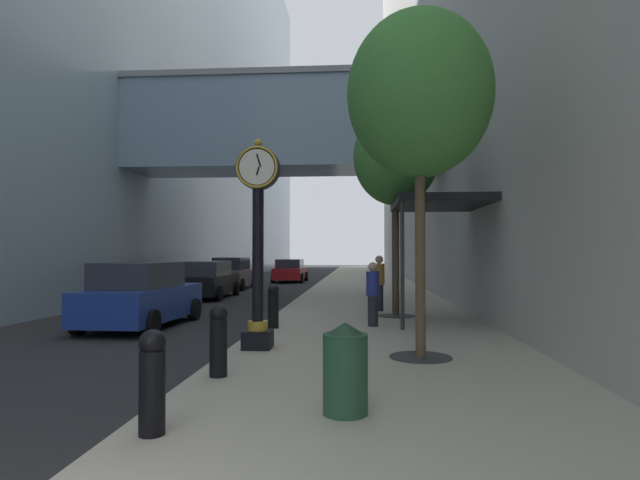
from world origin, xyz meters
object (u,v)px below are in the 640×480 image
at_px(car_red_near, 290,271).
at_px(bollard_second, 218,339).
at_px(bollard_nearest, 152,379).
at_px(trash_bin, 345,367).
at_px(bollard_fourth, 273,305).
at_px(street_tree_mid_near, 396,157).
at_px(street_clock, 258,233).
at_px(street_tree_near, 420,95).
at_px(car_black_far, 207,280).
at_px(pedestrian_walking, 379,281).
at_px(car_blue_mid, 141,296).
at_px(pedestrian_by_clock, 373,292).
at_px(car_grey_trailing, 232,274).

bearing_deg(car_red_near, bollard_second, -84.70).
relative_size(bollard_nearest, trash_bin, 1.02).
xyz_separation_m(bollard_fourth, street_tree_mid_near, (3.19, 2.68, 4.10)).
height_order(street_clock, street_tree_near, street_tree_near).
bearing_deg(car_black_far, street_tree_mid_near, -42.58).
bearing_deg(bollard_nearest, street_clock, 88.27).
height_order(bollard_fourth, pedestrian_walking, pedestrian_walking).
bearing_deg(bollard_nearest, car_red_near, 94.86).
distance_m(pedestrian_walking, car_blue_mid, 7.21).
height_order(bollard_nearest, trash_bin, bollard_nearest).
relative_size(bollard_second, bollard_fourth, 1.00).
height_order(bollard_fourth, trash_bin, bollard_fourth).
relative_size(street_clock, car_black_far, 0.90).
distance_m(trash_bin, car_black_far, 17.74).
distance_m(trash_bin, car_red_near, 29.76).
distance_m(street_tree_mid_near, trash_bin, 10.36).
distance_m(bollard_nearest, pedestrian_walking, 11.96).
bearing_deg(pedestrian_by_clock, car_red_near, 102.80).
distance_m(street_tree_mid_near, car_blue_mid, 8.17).
relative_size(pedestrian_walking, car_grey_trailing, 0.39).
height_order(bollard_second, car_black_far, car_black_far).
height_order(street_tree_near, car_grey_trailing, street_tree_near).
relative_size(pedestrian_walking, car_black_far, 0.39).
relative_size(street_clock, street_tree_near, 0.66).
bearing_deg(car_red_near, street_tree_near, -77.52).
bearing_deg(car_blue_mid, pedestrian_walking, 26.26).
distance_m(street_tree_mid_near, car_grey_trailing, 15.75).
xyz_separation_m(bollard_nearest, trash_bin, (1.95, 0.84, -0.02)).
bearing_deg(pedestrian_by_clock, car_black_far, 127.07).
relative_size(car_red_near, car_grey_trailing, 0.99).
relative_size(street_tree_mid_near, car_blue_mid, 1.39).
bearing_deg(car_grey_trailing, bollard_second, -76.81).
bearing_deg(bollard_second, car_grey_trailing, 103.19).
xyz_separation_m(bollard_nearest, car_red_near, (-2.57, 30.25, 0.06)).
relative_size(street_tree_near, car_blue_mid, 1.40).
bearing_deg(street_clock, pedestrian_by_clock, 54.85).
relative_size(pedestrian_walking, car_blue_mid, 0.40).
bearing_deg(street_tree_near, street_tree_mid_near, 90.00).
height_order(bollard_fourth, car_red_near, car_red_near).
height_order(bollard_nearest, bollard_fourth, same).
relative_size(trash_bin, car_black_far, 0.23).
bearing_deg(pedestrian_walking, street_tree_mid_near, -71.87).
bearing_deg(street_tree_mid_near, car_black_far, 137.42).
xyz_separation_m(bollard_nearest, car_black_far, (-4.52, 17.35, 0.09)).
bearing_deg(car_blue_mid, car_red_near, 86.99).
xyz_separation_m(trash_bin, car_red_near, (-4.52, 29.41, 0.08)).
relative_size(trash_bin, pedestrian_walking, 0.59).
xyz_separation_m(trash_bin, pedestrian_by_clock, (0.51, 7.28, 0.31)).
distance_m(bollard_nearest, bollard_second, 2.53).
bearing_deg(bollard_fourth, pedestrian_by_clock, 12.33).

